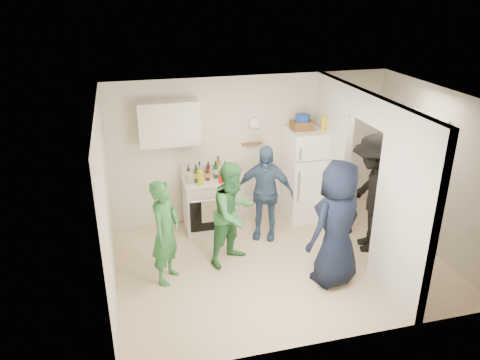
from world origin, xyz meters
The scene contains 37 objects.
floor centered at (0.00, 0.00, 0.00)m, with size 4.80×4.80×0.00m, color beige.
wall_back centered at (0.00, 1.70, 1.25)m, with size 4.80×4.80×0.00m, color silver.
wall_front centered at (0.00, -1.70, 1.25)m, with size 4.80×4.80×0.00m, color silver.
wall_left centered at (-2.40, 0.00, 1.25)m, with size 3.40×3.40×0.00m, color silver.
wall_right centered at (2.40, 0.00, 1.25)m, with size 3.40×3.40×0.00m, color silver.
ceiling centered at (0.00, 0.00, 2.50)m, with size 4.80×4.80×0.00m, color white.
partition_pier_back centered at (1.20, 1.10, 1.25)m, with size 0.12×1.20×2.50m, color silver.
partition_pier_front centered at (1.20, -1.10, 1.25)m, with size 0.12×1.20×2.50m, color silver.
partition_header centered at (1.20, 0.00, 2.30)m, with size 0.12×1.00×0.40m, color silver.
stove centered at (-0.87, 1.37, 0.45)m, with size 0.75×0.63×0.90m, color white.
upper_cabinet centered at (-1.40, 1.52, 1.85)m, with size 0.95×0.34×0.70m, color silver.
fridge centered at (0.89, 1.34, 0.81)m, with size 0.67×0.65×1.62m, color white.
wicker_basket centered at (0.79, 1.39, 1.69)m, with size 0.35×0.25×0.15m, color brown.
blue_bowl centered at (0.79, 1.39, 1.82)m, with size 0.24×0.24×0.11m, color navy.
yellow_cup_stack_top centered at (1.11, 1.24, 1.74)m, with size 0.09×0.09×0.25m, color yellow.
wall_clock centered at (0.05, 1.68, 1.70)m, with size 0.22×0.22×0.03m, color white.
spice_shelf centered at (0.00, 1.65, 1.35)m, with size 0.35×0.08×0.03m, color olive.
nook_window centered at (2.38, 0.20, 1.65)m, with size 0.03×0.70×0.80m, color black.
nook_window_frame centered at (2.36, 0.20, 1.65)m, with size 0.04×0.76×0.86m, color white.
nook_valance centered at (2.34, 0.20, 2.00)m, with size 0.04×0.82×0.18m, color white.
yellow_cup_stack_stove centered at (-0.99, 1.15, 1.02)m, with size 0.09×0.09×0.25m, color yellow.
red_cup centered at (-0.65, 1.17, 0.96)m, with size 0.09×0.09×0.12m, color red.
person_green_left centered at (-1.68, 0.02, 0.75)m, with size 0.55×0.36×1.51m, color #30793E.
person_green_center centered at (-0.66, 0.28, 0.79)m, with size 0.76×0.59×1.57m, color #357946.
person_denim centered at (-0.01, 0.86, 0.79)m, with size 0.92×0.39×1.58m, color #375479.
person_navy centered at (0.55, -0.58, 0.90)m, with size 0.88×0.57×1.79m, color black.
person_nook centered at (1.45, 0.12, 0.93)m, with size 1.20×0.69×1.85m, color black.
bottle_a centered at (-1.13, 1.47, 1.02)m, with size 0.06×0.06×0.25m, color maroon.
bottle_b centered at (-1.03, 1.29, 1.05)m, with size 0.07×0.07×0.30m, color #27571D.
bottle_c centered at (-0.93, 1.53, 1.03)m, with size 0.07×0.07×0.26m, color #B6BFC5.
bottle_d centered at (-0.84, 1.32, 1.02)m, with size 0.07×0.07×0.24m, color #541C0E.
bottle_e centered at (-0.78, 1.55, 1.02)m, with size 0.07×0.07×0.24m, color #99A4AA.
bottle_f centered at (-0.69, 1.39, 1.04)m, with size 0.08×0.08×0.29m, color #183F17.
bottle_g centered at (-0.62, 1.53, 1.06)m, with size 0.07×0.07×0.33m, color olive.
bottle_h centered at (-1.16, 1.25, 1.04)m, with size 0.06×0.06×0.29m, color #B0B3BC.
bottle_i centered at (-0.80, 1.49, 1.02)m, with size 0.06×0.06×0.25m, color #55110E.
bottle_j centered at (-0.56, 1.28, 1.06)m, with size 0.06×0.06×0.33m, color #236636.
Camera 1 is at (-2.08, -5.61, 3.89)m, focal length 35.00 mm.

